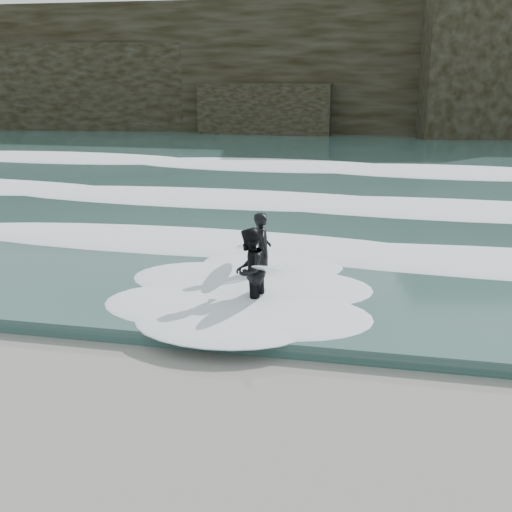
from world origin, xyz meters
name	(u,v)px	position (x,y,z in m)	size (l,w,h in m)	color
ground	(252,453)	(0.00, 0.00, 0.00)	(120.00, 120.00, 0.00)	olive
sea	(362,160)	(0.00, 29.00, 0.15)	(90.00, 52.00, 0.30)	#2C4A46
headland	(377,70)	(0.00, 46.00, 5.00)	(70.00, 9.00, 10.00)	black
foam_near	(324,250)	(0.00, 9.00, 0.40)	(60.00, 3.20, 0.20)	white
foam_mid	(344,199)	(0.00, 16.00, 0.42)	(60.00, 4.00, 0.24)	white
foam_far	(359,164)	(0.00, 25.00, 0.45)	(60.00, 4.80, 0.30)	white
surfer_left	(260,249)	(-1.33, 6.95, 0.91)	(1.27, 1.88, 1.81)	black
surfer_right	(251,271)	(-1.16, 5.19, 0.93)	(1.16, 1.92, 1.85)	black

